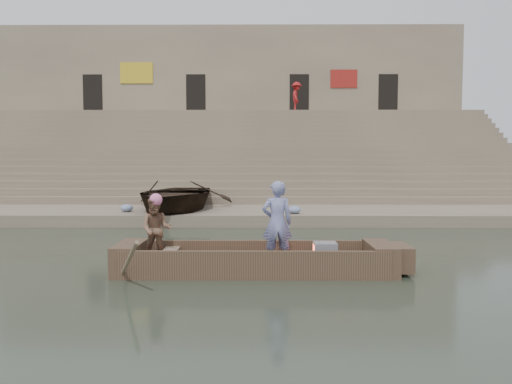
{
  "coord_description": "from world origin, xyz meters",
  "views": [
    {
      "loc": [
        2.32,
        -10.67,
        2.36
      ],
      "look_at": [
        2.23,
        3.01,
        1.4
      ],
      "focal_mm": 35.61,
      "sensor_mm": 36.0,
      "label": 1
    }
  ],
  "objects_px": {
    "beached_rowboat": "(175,195)",
    "pedestrian": "(297,97)",
    "rowing_man": "(156,229)",
    "main_rowboat": "(255,267)",
    "television": "(325,252)",
    "standing_man": "(277,222)"
  },
  "relations": [
    {
      "from": "beached_rowboat",
      "to": "pedestrian",
      "type": "bearing_deg",
      "value": 74.0
    },
    {
      "from": "rowing_man",
      "to": "television",
      "type": "height_order",
      "value": "rowing_man"
    },
    {
      "from": "rowing_man",
      "to": "beached_rowboat",
      "type": "xyz_separation_m",
      "value": [
        -1.02,
        8.32,
        0.06
      ]
    },
    {
      "from": "main_rowboat",
      "to": "rowing_man",
      "type": "xyz_separation_m",
      "value": [
        -2.0,
        0.02,
        0.77
      ]
    },
    {
      "from": "main_rowboat",
      "to": "rowing_man",
      "type": "height_order",
      "value": "rowing_man"
    },
    {
      "from": "standing_man",
      "to": "rowing_man",
      "type": "xyz_separation_m",
      "value": [
        -2.45,
        0.18,
        -0.17
      ]
    },
    {
      "from": "rowing_man",
      "to": "television",
      "type": "distance_m",
      "value": 3.45
    },
    {
      "from": "standing_man",
      "to": "beached_rowboat",
      "type": "bearing_deg",
      "value": -72.53
    },
    {
      "from": "television",
      "to": "pedestrian",
      "type": "height_order",
      "value": "pedestrian"
    },
    {
      "from": "beached_rowboat",
      "to": "pedestrian",
      "type": "height_order",
      "value": "pedestrian"
    },
    {
      "from": "television",
      "to": "beached_rowboat",
      "type": "bearing_deg",
      "value": 118.0
    },
    {
      "from": "main_rowboat",
      "to": "beached_rowboat",
      "type": "xyz_separation_m",
      "value": [
        -3.02,
        8.33,
        0.83
      ]
    },
    {
      "from": "rowing_man",
      "to": "television",
      "type": "xyz_separation_m",
      "value": [
        3.42,
        -0.02,
        -0.46
      ]
    },
    {
      "from": "main_rowboat",
      "to": "beached_rowboat",
      "type": "relative_size",
      "value": 0.96
    },
    {
      "from": "main_rowboat",
      "to": "standing_man",
      "type": "xyz_separation_m",
      "value": [
        0.45,
        -0.16,
        0.94
      ]
    },
    {
      "from": "rowing_man",
      "to": "pedestrian",
      "type": "height_order",
      "value": "pedestrian"
    },
    {
      "from": "television",
      "to": "pedestrian",
      "type": "distance_m",
      "value": 22.84
    },
    {
      "from": "rowing_man",
      "to": "pedestrian",
      "type": "relative_size",
      "value": 0.72
    },
    {
      "from": "main_rowboat",
      "to": "beached_rowboat",
      "type": "bearing_deg",
      "value": 109.9
    },
    {
      "from": "main_rowboat",
      "to": "rowing_man",
      "type": "distance_m",
      "value": 2.14
    },
    {
      "from": "main_rowboat",
      "to": "pedestrian",
      "type": "height_order",
      "value": "pedestrian"
    },
    {
      "from": "pedestrian",
      "to": "rowing_man",
      "type": "bearing_deg",
      "value": 175.89
    }
  ]
}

